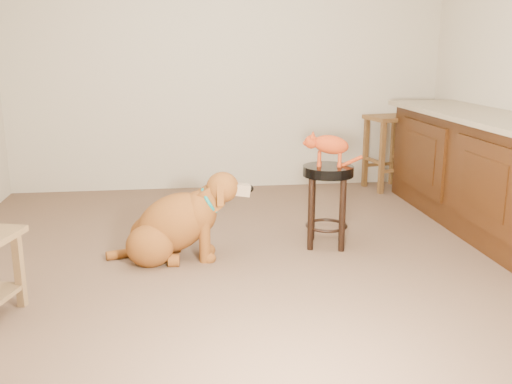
{
  "coord_description": "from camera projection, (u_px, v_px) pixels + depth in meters",
  "views": [
    {
      "loc": [
        -0.49,
        -3.95,
        1.45
      ],
      "look_at": [
        0.02,
        -0.03,
        0.45
      ],
      "focal_mm": 40.0,
      "sensor_mm": 36.0,
      "label": 1
    }
  ],
  "objects": [
    {
      "name": "floor",
      "position": [
        253.0,
        250.0,
        4.21
      ],
      "size": [
        4.5,
        4.0,
        0.01
      ],
      "primitive_type": "cube",
      "color": "brown",
      "rests_on": "ground"
    },
    {
      "name": "room_shell",
      "position": [
        252.0,
        13.0,
        3.8
      ],
      "size": [
        4.54,
        4.04,
        2.62
      ],
      "color": "beige",
      "rests_on": "ground"
    },
    {
      "name": "cabinet_run",
      "position": [
        485.0,
        176.0,
        4.64
      ],
      "size": [
        0.7,
        2.56,
        0.94
      ],
      "color": "#3C1E0A",
      "rests_on": "ground"
    },
    {
      "name": "padded_stool",
      "position": [
        328.0,
        189.0,
        4.21
      ],
      "size": [
        0.39,
        0.39,
        0.61
      ],
      "rotation": [
        0.0,
        0.0,
        -0.27
      ],
      "color": "black",
      "rests_on": "ground"
    },
    {
      "name": "wood_stool",
      "position": [
        388.0,
        151.0,
        5.95
      ],
      "size": [
        0.49,
        0.49,
        0.77
      ],
      "rotation": [
        0.0,
        0.0,
        0.2
      ],
      "color": "brown",
      "rests_on": "ground"
    },
    {
      "name": "golden_retriever",
      "position": [
        175.0,
        225.0,
        3.99
      ],
      "size": [
        1.05,
        0.52,
        0.66
      ],
      "rotation": [
        0.0,
        0.0,
        -0.04
      ],
      "color": "brown",
      "rests_on": "ground"
    },
    {
      "name": "tabby_kitten",
      "position": [
        328.0,
        146.0,
        4.13
      ],
      "size": [
        0.45,
        0.2,
        0.28
      ],
      "rotation": [
        0.0,
        0.0,
        -0.27
      ],
      "color": "#9D300F",
      "rests_on": "padded_stool"
    }
  ]
}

